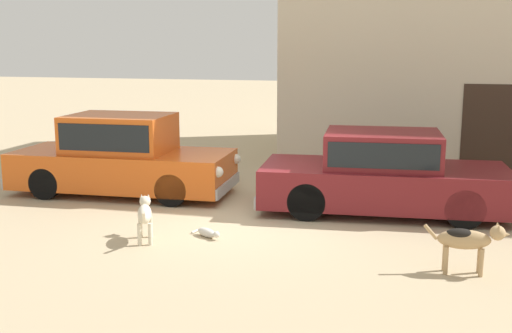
{
  "coord_description": "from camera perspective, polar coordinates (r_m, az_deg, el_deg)",
  "views": [
    {
      "loc": [
        2.61,
        -9.93,
        2.93
      ],
      "look_at": [
        0.02,
        0.2,
        0.9
      ],
      "focal_mm": 44.47,
      "sensor_mm": 36.0,
      "label": 1
    }
  ],
  "objects": [
    {
      "name": "parked_sedan_second",
      "position": [
        11.34,
        11.38,
        -0.55
      ],
      "size": [
        4.5,
        2.09,
        1.43
      ],
      "rotation": [
        0.0,
        0.0,
        0.07
      ],
      "color": "maroon",
      "rests_on": "ground_plane"
    },
    {
      "name": "stray_dog_spotted",
      "position": [
        9.7,
        -9.98,
        -4.21
      ],
      "size": [
        0.45,
        0.93,
        0.64
      ],
      "rotation": [
        0.0,
        0.0,
        1.96
      ],
      "color": "beige",
      "rests_on": "ground_plane"
    },
    {
      "name": "ground_plane",
      "position": [
        10.67,
        -0.36,
        -4.94
      ],
      "size": [
        80.0,
        80.0,
        0.0
      ],
      "primitive_type": "plane",
      "color": "tan"
    },
    {
      "name": "stray_dog_tan",
      "position": [
        8.61,
        18.56,
        -6.23
      ],
      "size": [
        1.07,
        0.24,
        0.7
      ],
      "rotation": [
        0.0,
        0.0,
        0.07
      ],
      "color": "tan",
      "rests_on": "ground_plane"
    },
    {
      "name": "parked_sedan_nearest",
      "position": [
        12.75,
        -11.95,
        0.98
      ],
      "size": [
        4.45,
        1.87,
        1.57
      ],
      "rotation": [
        0.0,
        0.0,
        0.04
      ],
      "color": "#D15619",
      "rests_on": "ground_plane"
    },
    {
      "name": "stray_cat",
      "position": [
        9.83,
        -4.38,
        -5.96
      ],
      "size": [
        0.54,
        0.47,
        0.15
      ],
      "rotation": [
        0.0,
        0.0,
        5.72
      ],
      "color": "beige",
      "rests_on": "ground_plane"
    }
  ]
}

